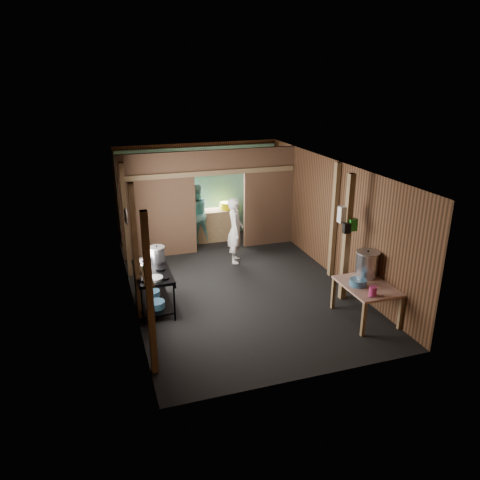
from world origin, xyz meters
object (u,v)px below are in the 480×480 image
object	(u,v)px
pink_bucket	(373,291)
stove_pot_large	(157,254)
yellow_tub	(226,206)
stock_pot	(367,265)
prep_table	(366,302)
gas_range	(154,290)
cook	(235,230)

from	to	relation	value
pink_bucket	stove_pot_large	bearing A→B (deg)	143.67
stove_pot_large	yellow_tub	world-z (taller)	stove_pot_large
stove_pot_large	stock_pot	bearing A→B (deg)	-25.07
stock_pot	pink_bucket	bearing A→B (deg)	-114.59
prep_table	yellow_tub	bearing A→B (deg)	103.19
yellow_tub	stove_pot_large	bearing A→B (deg)	-127.76
prep_table	pink_bucket	world-z (taller)	pink_bucket
stove_pot_large	pink_bucket	size ratio (longest dim) A/B	1.98
gas_range	cook	size ratio (longest dim) A/B	0.84
stock_pot	pink_bucket	size ratio (longest dim) A/B	3.19
stove_pot_large	yellow_tub	xyz separation A→B (m)	(2.34, 3.02, 0.00)
yellow_tub	cook	world-z (taller)	cook
prep_table	stock_pot	xyz separation A→B (m)	(0.19, 0.35, 0.59)
pink_bucket	prep_table	bearing A→B (deg)	69.15
prep_table	gas_range	bearing A→B (deg)	156.21
prep_table	cook	bearing A→B (deg)	113.16
stove_pot_large	cook	xyz separation A→B (m)	(2.07, 1.34, -0.14)
gas_range	stove_pot_large	world-z (taller)	stove_pot_large
gas_range	yellow_tub	xyz separation A→B (m)	(2.51, 3.48, 0.54)
cook	stock_pot	bearing A→B (deg)	-135.68
stock_pot	yellow_tub	size ratio (longest dim) A/B	1.57
stove_pot_large	pink_bucket	xyz separation A→B (m)	(3.39, -2.49, -0.17)
pink_bucket	gas_range	bearing A→B (deg)	150.29
yellow_tub	gas_range	bearing A→B (deg)	-125.78
prep_table	cook	size ratio (longest dim) A/B	0.73
gas_range	stove_pot_large	distance (m)	0.73
gas_range	prep_table	bearing A→B (deg)	-23.79
stock_pot	pink_bucket	xyz separation A→B (m)	(-0.34, -0.75, -0.16)
stock_pot	stove_pot_large	bearing A→B (deg)	154.93
gas_range	stock_pot	size ratio (longest dim) A/B	2.57
gas_range	prep_table	world-z (taller)	gas_range
gas_range	prep_table	size ratio (longest dim) A/B	1.16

